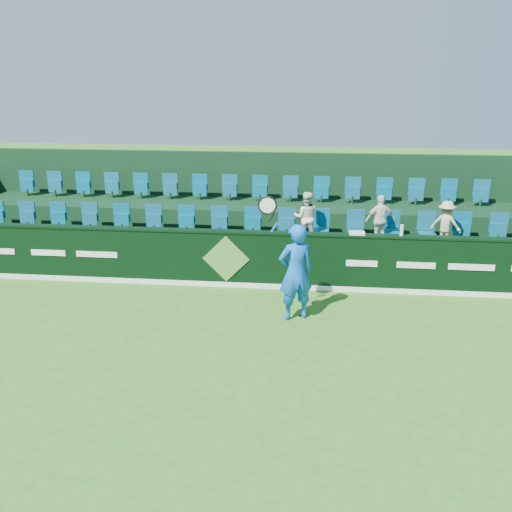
# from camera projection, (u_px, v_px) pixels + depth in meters

# --- Properties ---
(ground) EXTENTS (60.00, 60.00, 0.00)m
(ground) POSITION_uv_depth(u_px,v_px,m) (191.00, 369.00, 9.71)
(ground) COLOR #276818
(ground) RESTS_ON ground
(sponsor_hoarding) EXTENTS (16.00, 0.25, 1.35)m
(sponsor_hoarding) POSITION_uv_depth(u_px,v_px,m) (227.00, 258.00, 13.28)
(sponsor_hoarding) COLOR black
(sponsor_hoarding) RESTS_ON ground
(stand_tier_front) EXTENTS (16.00, 2.00, 0.80)m
(stand_tier_front) POSITION_uv_depth(u_px,v_px,m) (234.00, 255.00, 14.41)
(stand_tier_front) COLOR black
(stand_tier_front) RESTS_ON ground
(stand_tier_back) EXTENTS (16.00, 1.80, 1.30)m
(stand_tier_back) POSITION_uv_depth(u_px,v_px,m) (243.00, 226.00, 16.13)
(stand_tier_back) COLOR black
(stand_tier_back) RESTS_ON ground
(stand_rear) EXTENTS (16.00, 4.10, 2.60)m
(stand_rear) POSITION_uv_depth(u_px,v_px,m) (245.00, 203.00, 16.37)
(stand_rear) COLOR black
(stand_rear) RESTS_ON ground
(seat_row_front) EXTENTS (13.50, 0.50, 0.60)m
(seat_row_front) POSITION_uv_depth(u_px,v_px,m) (236.00, 224.00, 14.57)
(seat_row_front) COLOR #035372
(seat_row_front) RESTS_ON stand_tier_front
(seat_row_back) EXTENTS (13.50, 0.50, 0.60)m
(seat_row_back) POSITION_uv_depth(u_px,v_px,m) (244.00, 191.00, 16.12)
(seat_row_back) COLOR #035372
(seat_row_back) RESTS_ON stand_tier_back
(tennis_player) EXTENTS (1.26, 0.74, 2.64)m
(tennis_player) POSITION_uv_depth(u_px,v_px,m) (295.00, 272.00, 11.41)
(tennis_player) COLOR blue
(tennis_player) RESTS_ON ground
(spectator_left) EXTENTS (0.62, 0.48, 1.26)m
(spectator_left) POSITION_uv_depth(u_px,v_px,m) (306.00, 217.00, 13.92)
(spectator_left) COLOR white
(spectator_left) RESTS_ON stand_tier_front
(spectator_middle) EXTENTS (0.76, 0.44, 1.22)m
(spectator_middle) POSITION_uv_depth(u_px,v_px,m) (380.00, 220.00, 13.75)
(spectator_middle) COLOR white
(spectator_middle) RESTS_ON stand_tier_front
(spectator_right) EXTENTS (0.82, 0.65, 1.11)m
(spectator_right) POSITION_uv_depth(u_px,v_px,m) (446.00, 224.00, 13.61)
(spectator_right) COLOR tan
(spectator_right) RESTS_ON stand_tier_front
(towel) EXTENTS (0.34, 0.22, 0.05)m
(towel) POSITION_uv_depth(u_px,v_px,m) (357.00, 233.00, 12.76)
(towel) COLOR white
(towel) RESTS_ON sponsor_hoarding
(drinks_bottle) EXTENTS (0.08, 0.08, 0.25)m
(drinks_bottle) POSITION_uv_depth(u_px,v_px,m) (402.00, 230.00, 12.63)
(drinks_bottle) COLOR silver
(drinks_bottle) RESTS_ON sponsor_hoarding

